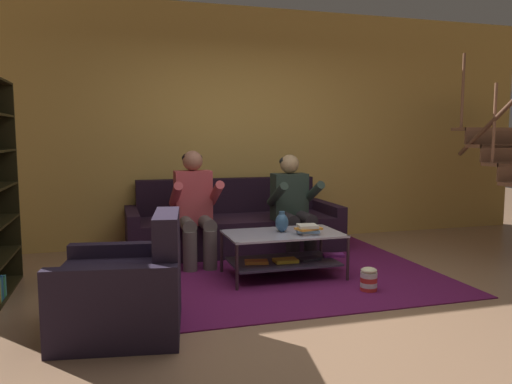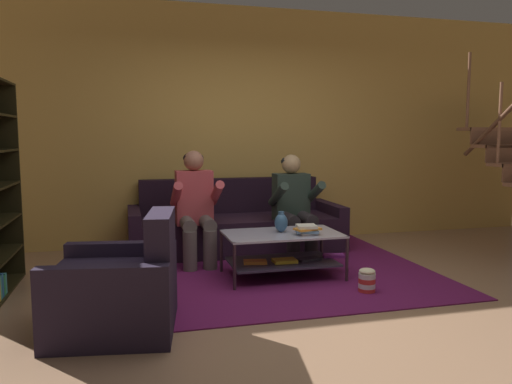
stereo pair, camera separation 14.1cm
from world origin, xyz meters
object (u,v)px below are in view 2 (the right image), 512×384
(coffee_table, at_px, (283,248))
(popcorn_tub, at_px, (367,280))
(couch, at_px, (235,227))
(vase, at_px, (281,222))
(book_stack, at_px, (307,229))
(armchair, at_px, (119,291))
(person_seated_right, at_px, (294,202))
(person_seated_left, at_px, (196,204))

(coffee_table, xyz_separation_m, popcorn_tub, (0.55, -0.63, -0.17))
(couch, height_order, vase, couch)
(vase, height_order, book_stack, vase)
(book_stack, bearing_deg, vase, 136.20)
(vase, bearing_deg, popcorn_tub, -50.47)
(coffee_table, height_order, popcorn_tub, coffee_table)
(popcorn_tub, bearing_deg, armchair, -171.08)
(coffee_table, bearing_deg, popcorn_tub, -48.67)
(person_seated_right, distance_m, popcorn_tub, 1.44)
(vase, bearing_deg, person_seated_right, 61.61)
(person_seated_left, xyz_separation_m, person_seated_right, (1.07, -0.00, -0.02))
(armchair, height_order, popcorn_tub, armchair)
(armchair, bearing_deg, coffee_table, 32.49)
(couch, bearing_deg, coffee_table, -81.51)
(person_seated_left, bearing_deg, couch, 44.73)
(couch, height_order, book_stack, couch)
(person_seated_right, bearing_deg, person_seated_left, 179.75)
(person_seated_left, distance_m, coffee_table, 1.08)
(book_stack, bearing_deg, armchair, -154.15)
(coffee_table, relative_size, popcorn_tub, 5.59)
(couch, distance_m, coffee_table, 1.26)
(person_seated_left, xyz_separation_m, book_stack, (0.91, -0.85, -0.16))
(coffee_table, xyz_separation_m, book_stack, (0.19, -0.14, 0.20))
(book_stack, height_order, popcorn_tub, book_stack)
(couch, distance_m, armchair, 2.54)
(armchair, bearing_deg, couch, 59.35)
(couch, distance_m, popcorn_tub, 2.02)
(coffee_table, bearing_deg, vase, 96.54)
(vase, bearing_deg, armchair, -146.12)
(vase, xyz_separation_m, popcorn_tub, (0.56, -0.67, -0.41))
(person_seated_right, relative_size, book_stack, 4.39)
(person_seated_left, bearing_deg, coffee_table, -44.60)
(couch, relative_size, book_stack, 9.50)
(book_stack, bearing_deg, couch, 105.07)
(coffee_table, distance_m, book_stack, 0.30)
(vase, relative_size, armchair, 0.21)
(coffee_table, bearing_deg, couch, 98.49)
(person_seated_right, height_order, armchair, person_seated_right)
(couch, height_order, coffee_table, couch)
(book_stack, relative_size, armchair, 0.28)
(person_seated_right, bearing_deg, popcorn_tub, -81.54)
(couch, relative_size, popcorn_tub, 11.52)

